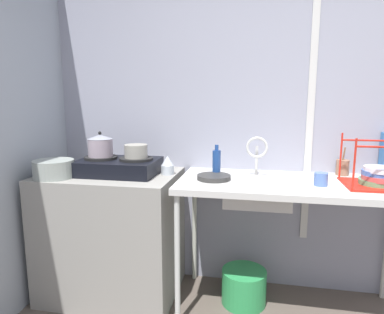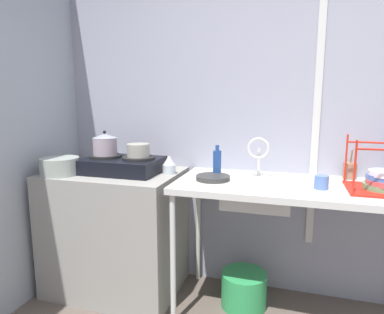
{
  "view_description": "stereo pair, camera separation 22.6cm",
  "coord_description": "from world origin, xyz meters",
  "px_view_note": "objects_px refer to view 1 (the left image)",
  "views": [
    {
      "loc": [
        -0.38,
        -0.8,
        1.44
      ],
      "look_at": [
        -0.81,
        1.38,
        1.06
      ],
      "focal_mm": 31.15,
      "sensor_mm": 36.0,
      "label": 1
    },
    {
      "loc": [
        -0.16,
        -0.75,
        1.44
      ],
      "look_at": [
        -0.81,
        1.38,
        1.06
      ],
      "focal_mm": 31.15,
      "sensor_mm": 36.0,
      "label": 2
    }
  ],
  "objects_px": {
    "stove": "(119,166)",
    "cup_by_rack": "(321,179)",
    "pot_beside_stove": "(54,169)",
    "bottle_by_sink": "(217,163)",
    "dish_rack": "(378,177)",
    "frying_pan": "(214,177)",
    "percolator": "(168,165)",
    "bucket_on_floor": "(244,286)",
    "sink_basin": "(257,192)",
    "small_bowl_on_drainboard": "(307,180)",
    "utensil_jar": "(342,167)",
    "pot_on_right_burner": "(136,151)",
    "faucet": "(257,150)",
    "pot_on_left_burner": "(100,145)"
  },
  "relations": [
    {
      "from": "percolator",
      "to": "frying_pan",
      "type": "relative_size",
      "value": 0.59
    },
    {
      "from": "small_bowl_on_drainboard",
      "to": "utensil_jar",
      "type": "height_order",
      "value": "utensil_jar"
    },
    {
      "from": "dish_rack",
      "to": "bottle_by_sink",
      "type": "distance_m",
      "value": 1.01
    },
    {
      "from": "pot_on_right_burner",
      "to": "utensil_jar",
      "type": "height_order",
      "value": "pot_on_right_burner"
    },
    {
      "from": "pot_beside_stove",
      "to": "cup_by_rack",
      "type": "relative_size",
      "value": 3.25
    },
    {
      "from": "pot_on_left_burner",
      "to": "pot_on_right_burner",
      "type": "bearing_deg",
      "value": -0.0
    },
    {
      "from": "pot_on_right_burner",
      "to": "utensil_jar",
      "type": "bearing_deg",
      "value": 10.7
    },
    {
      "from": "sink_basin",
      "to": "frying_pan",
      "type": "bearing_deg",
      "value": -175.63
    },
    {
      "from": "cup_by_rack",
      "to": "bottle_by_sink",
      "type": "bearing_deg",
      "value": 168.19
    },
    {
      "from": "sink_basin",
      "to": "dish_rack",
      "type": "height_order",
      "value": "dish_rack"
    },
    {
      "from": "stove",
      "to": "cup_by_rack",
      "type": "bearing_deg",
      "value": -3.04
    },
    {
      "from": "pot_on_right_burner",
      "to": "dish_rack",
      "type": "xyz_separation_m",
      "value": [
        1.57,
        -0.03,
        -0.11
      ]
    },
    {
      "from": "dish_rack",
      "to": "pot_on_left_burner",
      "type": "bearing_deg",
      "value": 179.18
    },
    {
      "from": "pot_on_right_burner",
      "to": "faucet",
      "type": "height_order",
      "value": "faucet"
    },
    {
      "from": "sink_basin",
      "to": "frying_pan",
      "type": "distance_m",
      "value": 0.3
    },
    {
      "from": "faucet",
      "to": "small_bowl_on_drainboard",
      "type": "height_order",
      "value": "faucet"
    },
    {
      "from": "pot_on_left_burner",
      "to": "small_bowl_on_drainboard",
      "type": "distance_m",
      "value": 1.43
    },
    {
      "from": "dish_rack",
      "to": "frying_pan",
      "type": "bearing_deg",
      "value": -179.34
    },
    {
      "from": "stove",
      "to": "utensil_jar",
      "type": "bearing_deg",
      "value": 9.8
    },
    {
      "from": "small_bowl_on_drainboard",
      "to": "cup_by_rack",
      "type": "bearing_deg",
      "value": -40.84
    },
    {
      "from": "bottle_by_sink",
      "to": "pot_beside_stove",
      "type": "bearing_deg",
      "value": -166.42
    },
    {
      "from": "small_bowl_on_drainboard",
      "to": "utensil_jar",
      "type": "xyz_separation_m",
      "value": [
        0.28,
        0.28,
        0.04
      ]
    },
    {
      "from": "pot_on_right_burner",
      "to": "faucet",
      "type": "xyz_separation_m",
      "value": [
        0.83,
        0.12,
        0.02
      ]
    },
    {
      "from": "cup_by_rack",
      "to": "utensil_jar",
      "type": "distance_m",
      "value": 0.4
    },
    {
      "from": "percolator",
      "to": "sink_basin",
      "type": "relative_size",
      "value": 0.31
    },
    {
      "from": "pot_beside_stove",
      "to": "bottle_by_sink",
      "type": "distance_m",
      "value": 1.11
    },
    {
      "from": "pot_on_left_burner",
      "to": "percolator",
      "type": "xyz_separation_m",
      "value": [
        0.48,
        0.06,
        -0.14
      ]
    },
    {
      "from": "stove",
      "to": "small_bowl_on_drainboard",
      "type": "xyz_separation_m",
      "value": [
        1.29,
        -0.01,
        -0.04
      ]
    },
    {
      "from": "bottle_by_sink",
      "to": "bucket_on_floor",
      "type": "height_order",
      "value": "bottle_by_sink"
    },
    {
      "from": "pot_beside_stove",
      "to": "bucket_on_floor",
      "type": "distance_m",
      "value": 1.57
    },
    {
      "from": "pot_on_right_burner",
      "to": "dish_rack",
      "type": "relative_size",
      "value": 0.42
    },
    {
      "from": "dish_rack",
      "to": "bucket_on_floor",
      "type": "height_order",
      "value": "dish_rack"
    },
    {
      "from": "sink_basin",
      "to": "small_bowl_on_drainboard",
      "type": "xyz_separation_m",
      "value": [
        0.31,
        0.01,
        0.1
      ]
    },
    {
      "from": "utensil_jar",
      "to": "bucket_on_floor",
      "type": "distance_m",
      "value": 1.1
    },
    {
      "from": "faucet",
      "to": "pot_on_left_burner",
      "type": "bearing_deg",
      "value": -173.79
    },
    {
      "from": "sink_basin",
      "to": "dish_rack",
      "type": "xyz_separation_m",
      "value": [
        0.72,
        -0.01,
        0.14
      ]
    },
    {
      "from": "sink_basin",
      "to": "dish_rack",
      "type": "distance_m",
      "value": 0.73
    },
    {
      "from": "dish_rack",
      "to": "utensil_jar",
      "type": "height_order",
      "value": "dish_rack"
    },
    {
      "from": "small_bowl_on_drainboard",
      "to": "bottle_by_sink",
      "type": "bearing_deg",
      "value": 172.65
    },
    {
      "from": "stove",
      "to": "faucet",
      "type": "relative_size",
      "value": 2.01
    },
    {
      "from": "pot_beside_stove",
      "to": "cup_by_rack",
      "type": "xyz_separation_m",
      "value": [
        1.75,
        0.12,
        -0.02
      ]
    },
    {
      "from": "pot_on_right_burner",
      "to": "pot_beside_stove",
      "type": "xyz_separation_m",
      "value": [
        -0.52,
        -0.19,
        -0.11
      ]
    },
    {
      "from": "small_bowl_on_drainboard",
      "to": "dish_rack",
      "type": "bearing_deg",
      "value": -2.3
    },
    {
      "from": "pot_on_right_burner",
      "to": "percolator",
      "type": "bearing_deg",
      "value": 14.75
    },
    {
      "from": "dish_rack",
      "to": "cup_by_rack",
      "type": "relative_size",
      "value": 4.65
    },
    {
      "from": "dish_rack",
      "to": "small_bowl_on_drainboard",
      "type": "distance_m",
      "value": 0.41
    },
    {
      "from": "stove",
      "to": "sink_basin",
      "type": "xyz_separation_m",
      "value": [
        0.98,
        -0.02,
        -0.14
      ]
    },
    {
      "from": "percolator",
      "to": "bucket_on_floor",
      "type": "relative_size",
      "value": 0.42
    },
    {
      "from": "pot_on_right_burner",
      "to": "cup_by_rack",
      "type": "relative_size",
      "value": 1.94
    },
    {
      "from": "faucet",
      "to": "cup_by_rack",
      "type": "height_order",
      "value": "faucet"
    }
  ]
}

